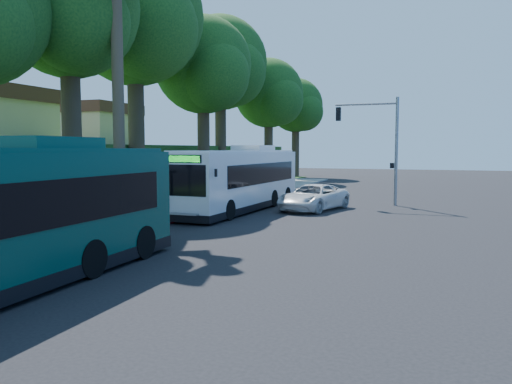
% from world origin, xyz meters
% --- Properties ---
extents(ground, '(140.00, 140.00, 0.00)m').
position_xyz_m(ground, '(0.00, 0.00, 0.00)').
color(ground, black).
rests_on(ground, ground).
extents(sidewalk, '(4.50, 70.00, 0.12)m').
position_xyz_m(sidewalk, '(-7.30, 0.00, 0.06)').
color(sidewalk, gray).
rests_on(sidewalk, ground).
extents(red_curb, '(0.25, 30.00, 0.13)m').
position_xyz_m(red_curb, '(-5.00, -4.00, 0.07)').
color(red_curb, maroon).
rests_on(red_curb, ground).
extents(grass_verge, '(8.00, 70.00, 0.06)m').
position_xyz_m(grass_verge, '(-13.00, 5.00, 0.03)').
color(grass_verge, '#234719').
rests_on(grass_verge, ground).
extents(bus_shelter, '(3.20, 1.51, 2.55)m').
position_xyz_m(bus_shelter, '(-7.26, -2.86, 1.81)').
color(bus_shelter, black).
rests_on(bus_shelter, ground).
extents(stop_sign_pole, '(0.35, 0.06, 3.17)m').
position_xyz_m(stop_sign_pole, '(-5.40, -5.00, 2.08)').
color(stop_sign_pole, gray).
rests_on(stop_sign_pole, ground).
extents(traffic_signal_pole, '(4.10, 0.30, 7.00)m').
position_xyz_m(traffic_signal_pole, '(3.78, 10.00, 4.42)').
color(traffic_signal_pole, gray).
rests_on(traffic_signal_pole, ground).
extents(hillside_backdrop, '(24.00, 60.00, 8.80)m').
position_xyz_m(hillside_backdrop, '(-26.30, 15.10, 2.44)').
color(hillside_backdrop, '#234719').
rests_on(hillside_backdrop, ground).
extents(tree_0, '(8.40, 8.00, 15.70)m').
position_xyz_m(tree_0, '(-12.40, -0.02, 11.20)').
color(tree_0, '#382B1E').
rests_on(tree_0, ground).
extents(tree_1, '(10.50, 10.00, 18.26)m').
position_xyz_m(tree_1, '(-13.37, 7.98, 12.73)').
color(tree_1, '#382B1E').
rests_on(tree_1, ground).
extents(tree_2, '(8.82, 8.40, 15.12)m').
position_xyz_m(tree_2, '(-11.89, 15.98, 10.48)').
color(tree_2, '#382B1E').
rests_on(tree_2, ground).
extents(tree_3, '(10.08, 9.60, 17.28)m').
position_xyz_m(tree_3, '(-13.88, 23.98, 11.98)').
color(tree_3, '#382B1E').
rests_on(tree_3, ground).
extents(tree_4, '(8.40, 8.00, 14.14)m').
position_xyz_m(tree_4, '(-11.40, 31.98, 9.73)').
color(tree_4, '#382B1E').
rests_on(tree_4, ground).
extents(tree_5, '(7.35, 7.00, 12.86)m').
position_xyz_m(tree_5, '(-10.41, 39.99, 8.96)').
color(tree_5, '#382B1E').
rests_on(tree_5, ground).
extents(white_bus, '(3.27, 13.20, 3.91)m').
position_xyz_m(white_bus, '(-3.80, 4.38, 1.91)').
color(white_bus, silver).
rests_on(white_bus, ground).
extents(pickup, '(3.83, 6.02, 1.55)m').
position_xyz_m(pickup, '(0.37, 5.82, 0.77)').
color(pickup, silver).
rests_on(pickup, ground).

